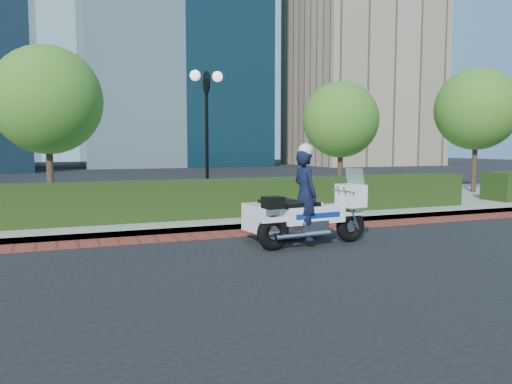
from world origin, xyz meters
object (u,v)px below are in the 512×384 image
object	(u,v)px
tree_b	(47,100)
lamppost	(207,117)
tree_d	(477,109)
police_motorcycle	(299,209)
tree_c	(341,120)

from	to	relation	value
tree_b	lamppost	bearing A→B (deg)	-16.11
tree_b	tree_d	xyz separation A→B (m)	(16.50, 0.00, 0.18)
tree_b	police_motorcycle	size ratio (longest dim) A/B	1.84
lamppost	tree_d	world-z (taller)	tree_d
tree_d	tree_c	bearing A→B (deg)	-180.00
tree_b	tree_d	size ratio (longest dim) A/B	0.95
lamppost	tree_b	size ratio (longest dim) A/B	0.86
lamppost	police_motorcycle	size ratio (longest dim) A/B	1.59
lamppost	tree_c	bearing A→B (deg)	13.30
lamppost	tree_b	bearing A→B (deg)	163.89
lamppost	police_motorcycle	bearing A→B (deg)	-84.40
tree_d	tree_b	bearing A→B (deg)	180.00
tree_b	police_motorcycle	distance (m)	8.73
police_motorcycle	tree_d	bearing A→B (deg)	24.06
lamppost	police_motorcycle	xyz separation A→B (m)	(0.52, -5.31, -2.22)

